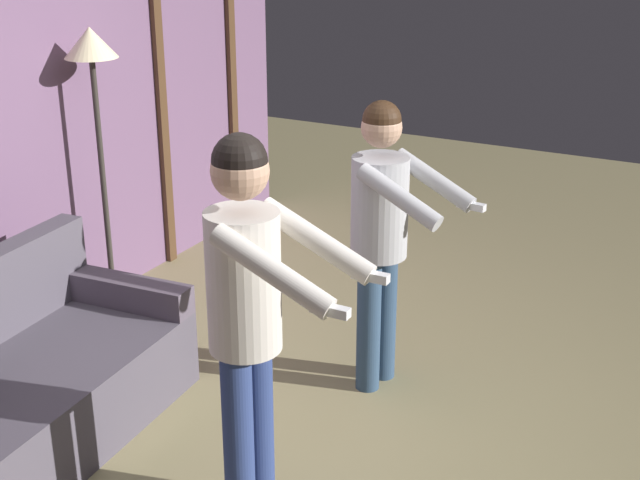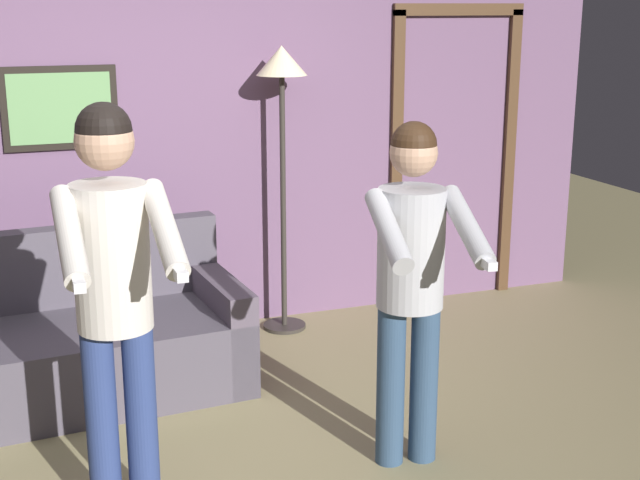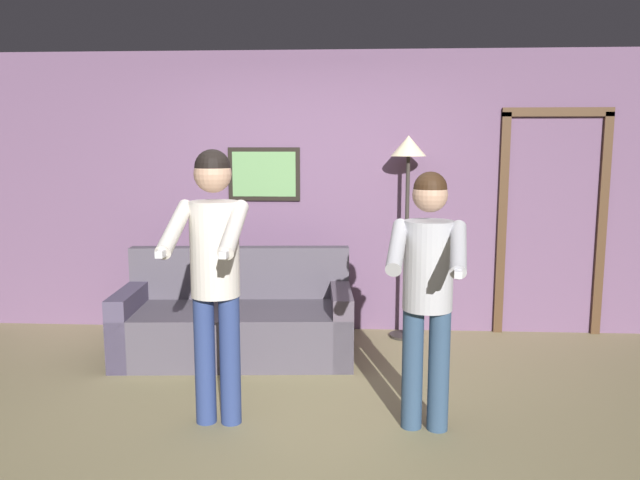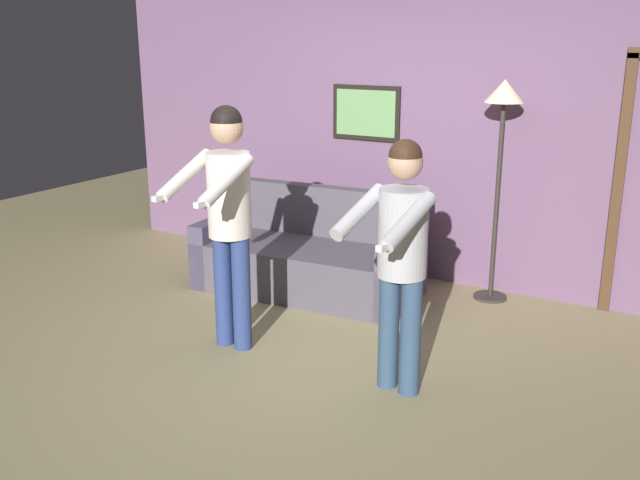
# 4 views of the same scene
# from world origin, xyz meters

# --- Properties ---
(ground_plane) EXTENTS (12.00, 12.00, 0.00)m
(ground_plane) POSITION_xyz_m (0.00, 0.00, 0.00)
(ground_plane) COLOR #978B5F
(couch) EXTENTS (1.95, 0.98, 0.87)m
(couch) POSITION_xyz_m (-0.59, 1.13, 0.28)
(couch) COLOR #4F4954
(couch) RESTS_ON ground_plane
(torchiere_lamp) EXTENTS (0.32, 0.32, 1.83)m
(torchiere_lamp) POSITION_xyz_m (0.86, 1.72, 1.51)
(torchiere_lamp) COLOR #332D28
(torchiere_lamp) RESTS_ON ground_plane
(person_standing_left) EXTENTS (0.43, 0.70, 1.72)m
(person_standing_left) POSITION_xyz_m (-0.46, -0.17, 1.05)
(person_standing_left) COLOR navy
(person_standing_left) RESTS_ON ground_plane
(person_standing_right) EXTENTS (0.50, 0.69, 1.59)m
(person_standing_right) POSITION_xyz_m (0.83, -0.18, 0.95)
(person_standing_right) COLOR #304966
(person_standing_right) RESTS_ON ground_plane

